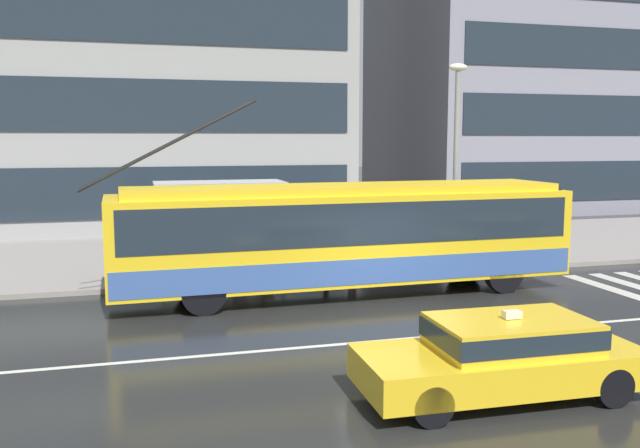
{
  "coord_description": "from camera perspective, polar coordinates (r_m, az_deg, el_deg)",
  "views": [
    {
      "loc": [
        -5.65,
        -13.67,
        4.1
      ],
      "look_at": [
        -0.82,
        3.93,
        1.77
      ],
      "focal_mm": 37.77,
      "sensor_mm": 36.0,
      "label": 1
    }
  ],
  "objects": [
    {
      "name": "street_lamp",
      "position": [
        21.38,
        11.47,
        6.48
      ],
      "size": [
        0.6,
        0.32,
        6.23
      ],
      "color": "gray",
      "rests_on": "sidewalk_slab"
    },
    {
      "name": "trolleybus",
      "position": [
        17.69,
        2.22,
        -0.87
      ],
      "size": [
        12.67,
        2.79,
        5.04
      ],
      "color": "yellow",
      "rests_on": "ground_plane"
    },
    {
      "name": "bus_shelter",
      "position": [
        20.69,
        -8.56,
        1.74
      ],
      "size": [
        3.85,
        1.73,
        2.67
      ],
      "color": "gray",
      "rests_on": "sidewalk_slab"
    },
    {
      "name": "sidewalk_slab",
      "position": [
        24.3,
        -1.7,
        -2.27
      ],
      "size": [
        80.0,
        10.0,
        0.14
      ],
      "primitive_type": "cube",
      "color": "gray",
      "rests_on": "ground_plane"
    },
    {
      "name": "crosswalk_stripe_edge_near",
      "position": [
        19.92,
        23.98,
        -5.22
      ],
      "size": [
        0.44,
        4.4,
        0.01
      ],
      "primitive_type": "cube",
      "color": "beige",
      "rests_on": "ground_plane"
    },
    {
      "name": "ground_plane",
      "position": [
        15.35,
        6.9,
        -8.26
      ],
      "size": [
        160.0,
        160.0,
        0.0
      ],
      "primitive_type": "plane",
      "color": "#242525"
    },
    {
      "name": "taxi_oncoming_near",
      "position": [
        11.26,
        15.33,
        -10.54
      ],
      "size": [
        4.58,
        1.89,
        1.39
      ],
      "color": "yellow",
      "rests_on": "ground_plane"
    },
    {
      "name": "lane_centre_line",
      "position": [
        14.29,
        8.75,
        -9.46
      ],
      "size": [
        72.0,
        0.14,
        0.01
      ],
      "primitive_type": "cube",
      "color": "silver",
      "rests_on": "ground_plane"
    },
    {
      "name": "pedestrian_walking_past",
      "position": [
        20.26,
        0.55,
        0.24
      ],
      "size": [
        1.17,
        1.17,
        1.91
      ],
      "color": "#29274D",
      "rests_on": "sidewalk_slab"
    },
    {
      "name": "pedestrian_waiting_by_pole",
      "position": [
        21.17,
        -4.47,
        0.91
      ],
      "size": [
        1.33,
        1.33,
        1.97
      ],
      "color": "black",
      "rests_on": "sidewalk_slab"
    },
    {
      "name": "office_tower_corner_right",
      "position": [
        46.68,
        22.52,
        12.52
      ],
      "size": [
        27.03,
        13.15,
        17.61
      ],
      "color": "gray",
      "rests_on": "ground_plane"
    },
    {
      "name": "pedestrian_at_shelter",
      "position": [
        21.39,
        2.78,
        -0.83
      ],
      "size": [
        0.39,
        0.39,
        1.61
      ],
      "color": "#2A274A",
      "rests_on": "sidewalk_slab"
    },
    {
      "name": "pedestrian_approaching_curb",
      "position": [
        20.95,
        -6.69,
        -0.87
      ],
      "size": [
        0.51,
        0.51,
        1.7
      ],
      "color": "navy",
      "rests_on": "sidewalk_slab"
    }
  ]
}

